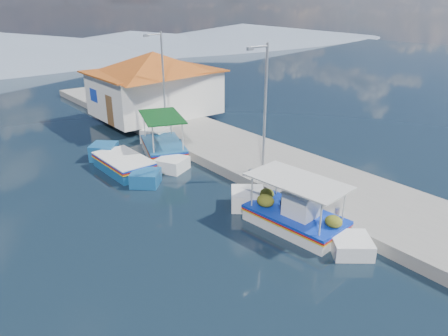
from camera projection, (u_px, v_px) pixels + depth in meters
ground at (212, 226)px, 16.11m from camera, size 160.00×160.00×0.00m
quay at (231, 149)px, 23.77m from camera, size 5.00×44.00×0.50m
bollards at (209, 154)px, 21.86m from camera, size 0.20×17.20×0.30m
main_caique at (294, 217)px, 15.91m from camera, size 2.39×6.74×2.23m
caique_green_canopy at (162, 148)px, 23.46m from camera, size 3.51×6.39×2.54m
caique_blue_hull at (123, 165)px, 21.29m from camera, size 1.97×6.35×1.13m
harbor_building at (155, 82)px, 29.52m from camera, size 10.49×10.49×4.40m
lamp_post_near at (264, 103)px, 18.71m from camera, size 1.21×0.14×6.00m
lamp_post_far at (162, 77)px, 25.24m from camera, size 1.21×0.14×6.00m
mountain_ridge at (15, 47)px, 59.73m from camera, size 171.40×96.00×5.50m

